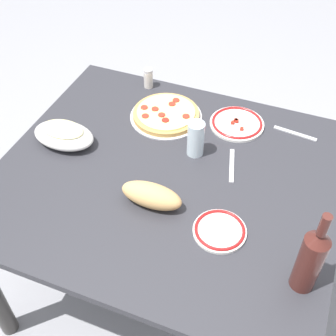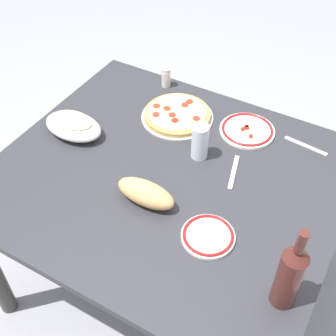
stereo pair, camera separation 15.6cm
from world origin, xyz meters
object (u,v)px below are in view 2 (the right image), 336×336
Objects in this scene: spice_shaker at (166,77)px; baked_pasta_dish at (73,125)px; water_glass at (200,142)px; dining_table at (168,194)px; side_plate_near at (208,236)px; wine_bottle at (290,275)px; side_plate_far at (247,130)px; bread_loaf at (145,193)px; pepperoni_pizza at (177,115)px.

baked_pasta_dish is at bearing 71.68° from spice_shaker.
water_glass is at bearing 135.06° from spice_shaker.
dining_table is 7.06× the size of side_plate_near.
dining_table is at bearing -27.31° from wine_bottle.
side_plate_far is at bearing -113.62° from dining_table.
water_glass reaches higher than side_plate_far.
side_plate_far is (-0.15, -0.35, 0.11)m from dining_table.
side_plate_near is at bearing -18.03° from wine_bottle.
baked_pasta_dish reaches higher than side_plate_far.
side_plate_near is 0.79× the size of side_plate_far.
wine_bottle reaches higher than dining_table.
wine_bottle is (-0.51, 0.27, 0.23)m from dining_table.
side_plate_near is at bearing 99.60° from side_plate_far.
bread_loaf is at bearing 78.81° from water_glass.
dining_table is 0.40m from side_plate_far.
wine_bottle reaches higher than spice_shaker.
wine_bottle is at bearing 152.69° from dining_table.
pepperoni_pizza is at bearing 11.59° from side_plate_far.
spice_shaker is (0.27, -0.62, 0.00)m from bread_loaf.
water_glass reaches higher than pepperoni_pizza.
pepperoni_pizza is 1.39× the size of bread_loaf.
baked_pasta_dish is at bearing 30.38° from side_plate_far.
wine_bottle reaches higher than side_plate_far.
water_glass is 0.82× the size of side_plate_near.
water_glass is at bearing -41.26° from wine_bottle.
dining_table is 0.21m from bread_loaf.
spice_shaker is (0.79, -0.73, -0.08)m from wine_bottle.
wine_bottle is at bearing 138.74° from water_glass.
baked_pasta_dish is 0.45m from bread_loaf.
side_plate_near is 0.81× the size of bread_loaf.
wine_bottle is at bearing 138.71° from pepperoni_pizza.
dining_table is 0.32m from side_plate_near.
wine_bottle is at bearing 137.15° from spice_shaker.
water_glass is at bearing -110.78° from dining_table.
wine_bottle reaches higher than bread_loaf.
side_plate_near is at bearing 164.15° from baked_pasta_dish.
side_plate_far is 0.45m from spice_shaker.
side_plate_far is 2.48× the size of spice_shaker.
pepperoni_pizza is 1.22× the size of baked_pasta_dish.
water_glass is at bearing -101.19° from bread_loaf.
baked_pasta_dish reaches higher than side_plate_near.
spice_shaker is at bearing -42.85° from wine_bottle.
wine_bottle is at bearing 161.97° from side_plate_near.
baked_pasta_dish is (0.30, 0.28, 0.03)m from pepperoni_pizza.
pepperoni_pizza is 0.60m from side_plate_near.
water_glass reaches higher than dining_table.
spice_shaker reaches higher than pepperoni_pizza.
baked_pasta_dish is 0.79× the size of wine_bottle.
pepperoni_pizza is at bearing -41.36° from water_glass.
side_plate_far reaches higher than dining_table.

